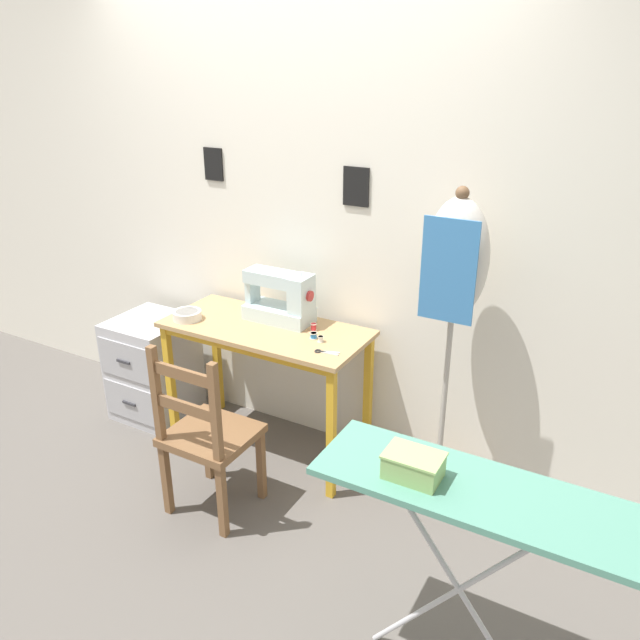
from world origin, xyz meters
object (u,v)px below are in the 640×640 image
Objects in this scene: thread_spool_near_machine at (314,327)px; storage_box at (413,465)px; filing_cabinet at (154,367)px; fabric_bowl at (187,315)px; ironing_board at (469,499)px; thread_spool_mid_table at (314,336)px; wooden_chair at (207,436)px; dress_form at (454,283)px; scissors at (323,352)px; thread_spool_far_edge at (321,339)px; sewing_machine at (282,299)px.

storage_box is at bearing -46.78° from thread_spool_near_machine.
fabric_bowl is at bearing -14.38° from filing_cabinet.
ironing_board is at bearing -21.28° from filing_cabinet.
storage_box is at bearing -166.89° from ironing_board.
thread_spool_mid_table is 0.72m from wooden_chair.
fabric_bowl is at bearing -171.54° from dress_form.
storage_box is (0.90, -0.92, 0.11)m from thread_spool_mid_table.
dress_form reaches higher than thread_spool_near_machine.
thread_spool_mid_table reaches higher than scissors.
fabric_bowl is 0.17× the size of wooden_chair.
wooden_chair is (-0.31, -0.56, -0.35)m from thread_spool_far_edge.
thread_spool_mid_table is at bearing 159.40° from thread_spool_far_edge.
sewing_machine is 2.51× the size of fabric_bowl.
filing_cabinet is (-0.88, 0.56, -0.11)m from wooden_chair.
dress_form is at bearing 9.80° from thread_spool_far_edge.
thread_spool_near_machine is 0.06× the size of filing_cabinet.
ironing_board is (1.33, -0.30, 0.37)m from wooden_chair.
filing_cabinet is at bearing 158.72° from ironing_board.
scissors is 0.20× the size of filing_cabinet.
fabric_bowl is 4.85× the size of thread_spool_far_edge.
thread_spool_mid_table is 0.78m from dress_form.
storage_box reaches higher than fabric_bowl.
filing_cabinet is (-1.19, 0.00, -0.46)m from thread_spool_far_edge.
thread_spool_mid_table is 0.05× the size of wooden_chair.
storage_box is (-0.18, -0.04, 0.09)m from ironing_board.
dress_form reaches higher than filing_cabinet.
storage_box reaches higher than filing_cabinet.
scissors is at bearing -159.65° from dress_form.
filing_cabinet is (-0.41, 0.10, -0.47)m from fabric_bowl.
dress_form reaches higher than scissors.
thread_spool_far_edge is at bearing 124.65° from scissors.
scissors is 0.17m from thread_spool_mid_table.
storage_box is (2.03, -0.90, 0.57)m from filing_cabinet.
thread_spool_near_machine is at bearing 5.42° from filing_cabinet.
ironing_board reaches higher than thread_spool_near_machine.
thread_spool_mid_table is 0.06× the size of filing_cabinet.
scissors is (0.38, -0.23, -0.13)m from sewing_machine.
dress_form is (0.63, 0.11, 0.38)m from thread_spool_far_edge.
storage_box is (0.78, -0.80, 0.12)m from scissors.
storage_box reaches higher than thread_spool_near_machine.
thread_spool_far_edge is at bearing 61.01° from wooden_chair.
fabric_bowl is 0.83× the size of storage_box.
fabric_bowl is at bearing 136.00° from wooden_chair.
dress_form is (0.73, 0.00, 0.37)m from thread_spool_near_machine.
sewing_machine is at bearing 8.47° from filing_cabinet.
wooden_chair is at bearing -113.95° from thread_spool_mid_table.
filing_cabinet is at bearing 165.62° from fabric_bowl.
thread_spool_near_machine is at bearing 16.97° from fabric_bowl.
dress_form is at bearing 112.25° from ironing_board.
wooden_chair is (0.00, -0.69, -0.47)m from sewing_machine.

